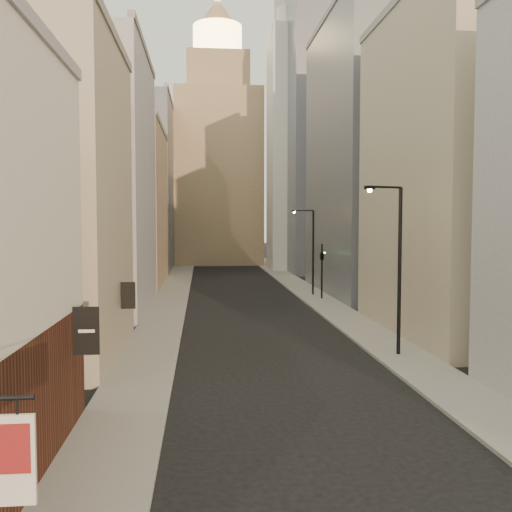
# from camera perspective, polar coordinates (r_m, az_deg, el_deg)

# --- Properties ---
(sidewalk_left) EXTENTS (3.00, 140.00, 0.15)m
(sidewalk_left) POSITION_cam_1_polar(r_m,az_deg,el_deg) (59.31, -8.08, -3.24)
(sidewalk_left) COLOR gray
(sidewalk_left) RESTS_ON ground
(sidewalk_right) EXTENTS (3.00, 140.00, 0.15)m
(sidewalk_right) POSITION_cam_1_polar(r_m,az_deg,el_deg) (60.12, 4.41, -3.12)
(sidewalk_right) COLOR gray
(sidewalk_right) RESTS_ON ground
(left_bldg_beige) EXTENTS (8.00, 12.00, 16.00)m
(left_bldg_beige) POSITION_cam_1_polar(r_m,az_deg,el_deg) (30.99, -21.01, 5.14)
(left_bldg_beige) COLOR tan
(left_bldg_beige) RESTS_ON ground
(left_bldg_grey) EXTENTS (8.00, 16.00, 20.00)m
(left_bldg_grey) POSITION_cam_1_polar(r_m,az_deg,el_deg) (46.68, -15.75, 7.06)
(left_bldg_grey) COLOR gray
(left_bldg_grey) RESTS_ON ground
(left_bldg_tan) EXTENTS (8.00, 18.00, 17.00)m
(left_bldg_tan) POSITION_cam_1_polar(r_m,az_deg,el_deg) (64.39, -12.85, 4.75)
(left_bldg_tan) COLOR #937756
(left_bldg_tan) RESTS_ON ground
(left_bldg_wingrid) EXTENTS (8.00, 20.00, 24.00)m
(left_bldg_wingrid) POSITION_cam_1_polar(r_m,az_deg,el_deg) (84.40, -11.12, 6.83)
(left_bldg_wingrid) COLOR gray
(left_bldg_wingrid) RESTS_ON ground
(right_bldg_beige) EXTENTS (8.00, 16.00, 20.00)m
(right_bldg_beige) POSITION_cam_1_polar(r_m,az_deg,el_deg) (37.43, 19.62, 7.91)
(right_bldg_beige) COLOR tan
(right_bldg_beige) RESTS_ON ground
(right_bldg_wingrid) EXTENTS (8.00, 20.00, 26.00)m
(right_bldg_wingrid) POSITION_cam_1_polar(r_m,az_deg,el_deg) (56.41, 10.95, 9.55)
(right_bldg_wingrid) COLOR gray
(right_bldg_wingrid) RESTS_ON ground
(highrise) EXTENTS (21.00, 23.00, 51.20)m
(highrise) POSITION_cam_1_polar(r_m,az_deg,el_deg) (86.71, 9.59, 15.88)
(highrise) COLOR gray
(highrise) RESTS_ON ground
(clock_tower) EXTENTS (14.00, 14.00, 44.90)m
(clock_tower) POSITION_cam_1_polar(r_m,az_deg,el_deg) (96.47, -3.83, 9.82)
(clock_tower) COLOR #937756
(clock_tower) RESTS_ON ground
(white_tower) EXTENTS (8.00, 8.00, 41.50)m
(white_tower) POSITION_cam_1_polar(r_m,az_deg,el_deg) (83.79, 4.14, 11.45)
(white_tower) COLOR silver
(white_tower) RESTS_ON ground
(streetlamp_mid) EXTENTS (2.20, 0.95, 8.75)m
(streetlamp_mid) POSITION_cam_1_polar(r_m,az_deg,el_deg) (29.87, 13.84, -0.42)
(streetlamp_mid) COLOR black
(streetlamp_mid) RESTS_ON ground
(streetlamp_far) EXTENTS (2.11, 0.36, 8.04)m
(streetlamp_far) POSITION_cam_1_polar(r_m,az_deg,el_deg) (53.25, 5.51, 0.90)
(streetlamp_far) COLOR black
(streetlamp_far) RESTS_ON ground
(traffic_light_right) EXTENTS (0.75, 0.75, 5.00)m
(traffic_light_right) POSITION_cam_1_polar(r_m,az_deg,el_deg) (50.70, 6.62, -0.09)
(traffic_light_right) COLOR black
(traffic_light_right) RESTS_ON ground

